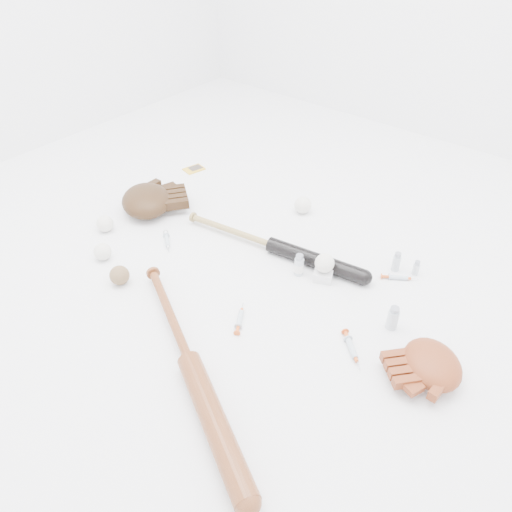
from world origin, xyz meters
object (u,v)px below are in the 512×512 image
Objects in this scene: bat_wood at (190,362)px; pedestal at (323,275)px; glove_dark at (146,200)px; bat_dark at (271,245)px.

bat_wood is 0.59m from pedestal.
glove_dark is 0.83m from pedestal.
glove_dark is (-0.58, -0.11, 0.02)m from bat_dark.
bat_dark is 0.59m from glove_dark.
bat_wood is (0.17, -0.60, 0.01)m from bat_dark.
bat_wood is 0.89m from glove_dark.
bat_dark is 2.70× the size of glove_dark.
pedestal is at bearing 110.33° from bat_wood.
glove_dark is at bearing -177.52° from bat_dark.
glove_dark reaches higher than bat_dark.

